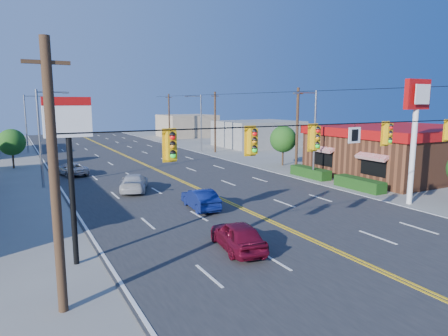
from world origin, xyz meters
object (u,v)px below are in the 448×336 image
signal_span (333,149)px  kfc (399,150)px  car_blue (200,200)px  car_silver (71,169)px  car_magenta (238,236)px  kfc_pylon (416,116)px  pizza_hut_sign (69,146)px  car_white (134,183)px

signal_span → kfc: size_ratio=1.49×
kfc → car_blue: kfc is taller
signal_span → car_silver: bearing=106.9°
signal_span → car_magenta: bearing=152.7°
car_magenta → car_blue: size_ratio=1.01×
kfc_pylon → car_magenta: size_ratio=2.08×
car_magenta → kfc_pylon: bearing=-164.4°
kfc → car_blue: bearing=-173.7°
kfc_pylon → pizza_hut_sign: 22.02m
pizza_hut_sign → car_silver: bearing=82.8°
kfc_pylon → car_magenta: (-15.00, -2.00, -5.35)m
car_blue → car_white: 7.64m
kfc_pylon → car_magenta: kfc_pylon is taller
signal_span → car_silver: (-8.05, 26.49, -4.28)m
kfc_pylon → pizza_hut_sign: kfc_pylon is taller
signal_span → kfc: signal_span is taller
pizza_hut_sign → car_white: (6.20, 12.79, -4.50)m
kfc → car_blue: size_ratio=4.03×
car_silver → car_white: bearing=96.5°
car_blue → kfc_pylon: bearing=162.2°
car_white → kfc: bearing=-170.3°
car_silver → car_blue: bearing=96.0°
car_white → car_blue: bearing=128.6°
kfc → car_silver: kfc is taller
signal_span → pizza_hut_sign: 11.60m
kfc → pizza_hut_sign: bearing=-165.5°
pizza_hut_sign → car_magenta: pizza_hut_sign is taller
kfc → car_white: 25.22m
kfc_pylon → car_silver: size_ratio=1.95×
pizza_hut_sign → kfc_pylon: bearing=0.0°
car_magenta → car_silver: (-4.17, 24.49, -0.09)m
kfc_pylon → kfc: bearing=42.0°
car_white → kfc_pylon: bearing=161.6°
signal_span → car_blue: bearing=103.7°
kfc_pylon → car_silver: (-19.17, 22.49, -5.44)m
kfc_pylon → car_white: 21.02m
signal_span → car_magenta: 6.05m
signal_span → car_white: size_ratio=5.17×
car_magenta → car_blue: (1.56, 7.52, -0.03)m
pizza_hut_sign → car_blue: size_ratio=1.69×
kfc_pylon → car_blue: kfc_pylon is taller
kfc → pizza_hut_sign: (-30.90, -8.00, 2.80)m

